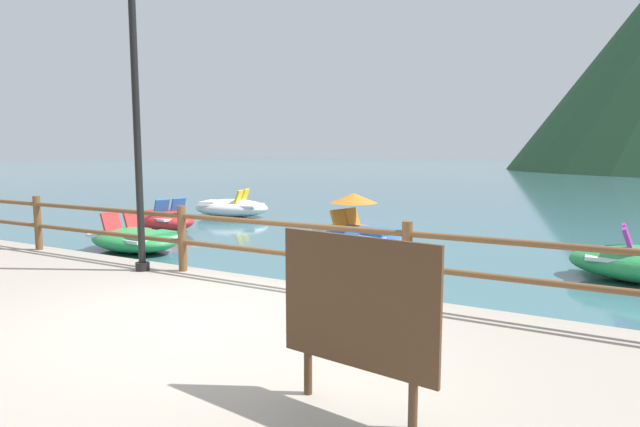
{
  "coord_description": "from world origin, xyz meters",
  "views": [
    {
      "loc": [
        3.68,
        -4.01,
        2.13
      ],
      "look_at": [
        -1.34,
        5.0,
        0.9
      ],
      "focal_mm": 29.48,
      "sensor_mm": 36.0,
      "label": 1
    }
  ],
  "objects_px": {
    "sign_board": "(357,305)",
    "pedal_boat_0": "(133,239)",
    "pedal_boat_2": "(163,219)",
    "pedal_boat_3": "(357,230)",
    "lamp_post": "(135,92)",
    "pedal_boat_4": "(231,207)"
  },
  "relations": [
    {
      "from": "pedal_boat_0",
      "to": "pedal_boat_2",
      "type": "bearing_deg",
      "value": 124.02
    },
    {
      "from": "pedal_boat_3",
      "to": "pedal_boat_4",
      "type": "distance_m",
      "value": 6.39
    },
    {
      "from": "sign_board",
      "to": "pedal_boat_2",
      "type": "bearing_deg",
      "value": 141.9
    },
    {
      "from": "sign_board",
      "to": "pedal_boat_3",
      "type": "relative_size",
      "value": 0.43
    },
    {
      "from": "sign_board",
      "to": "lamp_post",
      "type": "bearing_deg",
      "value": 153.37
    },
    {
      "from": "lamp_post",
      "to": "pedal_boat_2",
      "type": "height_order",
      "value": "lamp_post"
    },
    {
      "from": "lamp_post",
      "to": "pedal_boat_3",
      "type": "xyz_separation_m",
      "value": [
        0.93,
        5.39,
        -2.59
      ]
    },
    {
      "from": "pedal_boat_0",
      "to": "lamp_post",
      "type": "bearing_deg",
      "value": -39.42
    },
    {
      "from": "lamp_post",
      "to": "pedal_boat_3",
      "type": "height_order",
      "value": "lamp_post"
    },
    {
      "from": "sign_board",
      "to": "pedal_boat_4",
      "type": "xyz_separation_m",
      "value": [
        -9.36,
        10.36,
        -0.82
      ]
    },
    {
      "from": "pedal_boat_2",
      "to": "pedal_boat_4",
      "type": "distance_m",
      "value": 3.22
    },
    {
      "from": "sign_board",
      "to": "pedal_boat_0",
      "type": "height_order",
      "value": "sign_board"
    },
    {
      "from": "sign_board",
      "to": "pedal_boat_3",
      "type": "xyz_separation_m",
      "value": [
        -3.57,
        7.65,
        -0.77
      ]
    },
    {
      "from": "pedal_boat_0",
      "to": "pedal_boat_2",
      "type": "relative_size",
      "value": 1.01
    },
    {
      "from": "pedal_boat_2",
      "to": "pedal_boat_3",
      "type": "xyz_separation_m",
      "value": [
        5.54,
        0.51,
        0.06
      ]
    },
    {
      "from": "pedal_boat_4",
      "to": "sign_board",
      "type": "bearing_deg",
      "value": -47.89
    },
    {
      "from": "pedal_boat_0",
      "to": "pedal_boat_3",
      "type": "xyz_separation_m",
      "value": [
        3.88,
        2.96,
        0.1
      ]
    },
    {
      "from": "lamp_post",
      "to": "sign_board",
      "type": "bearing_deg",
      "value": -26.63
    },
    {
      "from": "pedal_boat_0",
      "to": "pedal_boat_2",
      "type": "distance_m",
      "value": 2.97
    },
    {
      "from": "pedal_boat_0",
      "to": "pedal_boat_3",
      "type": "distance_m",
      "value": 4.89
    },
    {
      "from": "pedal_boat_0",
      "to": "pedal_boat_4",
      "type": "distance_m",
      "value": 5.98
    },
    {
      "from": "lamp_post",
      "to": "pedal_boat_2",
      "type": "xyz_separation_m",
      "value": [
        -4.62,
        4.89,
        -2.65
      ]
    }
  ]
}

